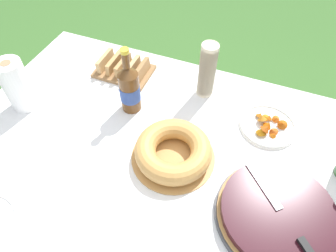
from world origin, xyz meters
The scene contains 11 objects.
ground_plane centered at (0.00, 0.00, 0.00)m, with size 16.00×16.00×0.00m, color #3D6B2D.
garden_table centered at (0.00, 0.00, 0.69)m, with size 1.83×1.21×0.74m.
tablecloth centered at (0.00, 0.00, 0.73)m, with size 1.84×1.22×0.10m.
berry_tart centered at (0.33, -0.04, 0.78)m, with size 0.39×0.39×0.06m.
serving_knife centered at (0.35, -0.06, 0.81)m, with size 0.28×0.29×0.01m.
bundt_cake centered at (-0.06, 0.06, 0.79)m, with size 0.31×0.31×0.08m.
cup_stack centered at (-0.05, 0.44, 0.87)m, with size 0.07×0.07×0.25m.
cider_bottle_amber centered at (-0.32, 0.23, 0.86)m, with size 0.08×0.08×0.30m.
snack_plate_left centered at (0.24, 0.33, 0.76)m, with size 0.23×0.23×0.06m.
paper_towel_roll centered at (-0.75, 0.08, 0.86)m, with size 0.11×0.11×0.23m.
bread_board centered at (-0.45, 0.42, 0.77)m, with size 0.26×0.18×0.07m.
Camera 1 is at (0.15, -0.53, 1.69)m, focal length 32.00 mm.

